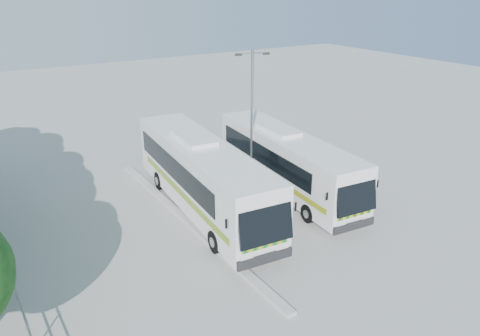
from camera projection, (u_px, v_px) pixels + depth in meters
ground at (251, 227)px, 21.66m from camera, size 100.00×100.00×0.00m
kerb_divider at (187, 220)px, 22.05m from camera, size 0.40×16.00×0.15m
coach_main at (203, 175)px, 22.59m from camera, size 3.48×12.34×3.38m
coach_adjacent at (287, 161)px, 24.78m from camera, size 3.21×11.35×3.11m
lamppost at (252, 113)px, 24.83m from camera, size 1.77×0.68×7.37m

